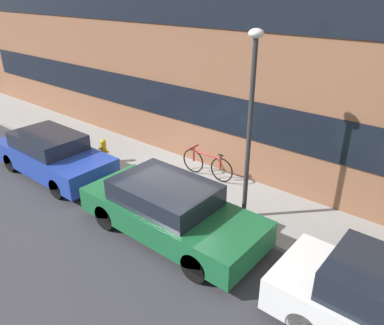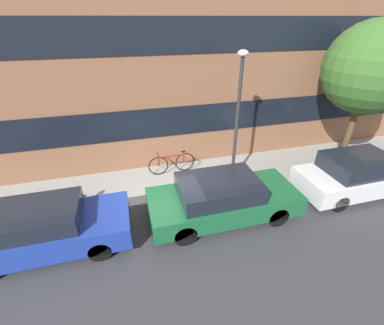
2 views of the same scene
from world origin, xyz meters
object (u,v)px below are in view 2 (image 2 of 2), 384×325
object	(u,v)px
parked_car_white	(357,175)
lamp_post	(238,107)
parked_car_blue	(44,229)
parked_car_green	(222,198)
bicycle	(172,163)
street_tree	(370,69)
fire_hydrant	(79,197)

from	to	relation	value
parked_car_white	lamp_post	world-z (taller)	lamp_post
parked_car_blue	parked_car_white	size ratio (longest dim) A/B	1.01
parked_car_blue	lamp_post	bearing A→B (deg)	15.28
parked_car_green	bicycle	distance (m)	2.87
street_tree	parked_car_white	bearing A→B (deg)	-118.85
parked_car_blue	fire_hydrant	world-z (taller)	parked_car_blue
parked_car_white	fire_hydrant	xyz separation A→B (m)	(-9.04, 1.40, -0.18)
parked_car_green	lamp_post	bearing A→B (deg)	57.59
parked_car_white	fire_hydrant	world-z (taller)	parked_car_white
bicycle	parked_car_blue	bearing A→B (deg)	32.94
parked_car_white	lamp_post	bearing A→B (deg)	157.58
bicycle	lamp_post	xyz separation A→B (m)	(2.00, -1.10, 2.32)
bicycle	lamp_post	world-z (taller)	lamp_post
fire_hydrant	parked_car_green	bearing A→B (deg)	-18.64
parked_car_blue	parked_car_green	world-z (taller)	parked_car_green
parked_car_green	street_tree	xyz separation A→B (m)	(5.76, 1.62, 3.13)
parked_car_green	street_tree	distance (m)	6.76
parked_car_blue	parked_car_white	bearing A→B (deg)	-0.00
fire_hydrant	street_tree	size ratio (longest dim) A/B	0.15
fire_hydrant	bicycle	xyz separation A→B (m)	(3.17, 1.29, 0.03)
parked_car_white	parked_car_blue	bearing A→B (deg)	180.00
street_tree	lamp_post	world-z (taller)	street_tree
bicycle	parked_car_white	bearing A→B (deg)	153.14
parked_car_white	bicycle	distance (m)	6.45
parked_car_blue	parked_car_green	distance (m)	4.82
parked_car_blue	bicycle	distance (m)	4.68
parked_car_green	street_tree	size ratio (longest dim) A/B	0.84
street_tree	lamp_post	size ratio (longest dim) A/B	1.19
bicycle	parked_car_green	bearing A→B (deg)	108.01
fire_hydrant	bicycle	distance (m)	3.43
parked_car_blue	bicycle	xyz separation A→B (m)	(3.83, 2.69, -0.13)
parked_car_blue	parked_car_white	world-z (taller)	parked_car_white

